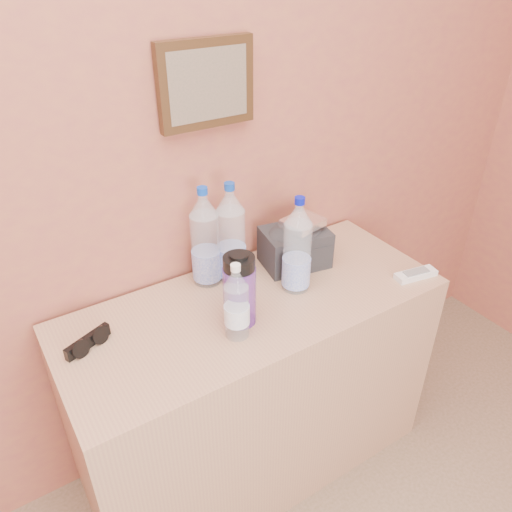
{
  "coord_description": "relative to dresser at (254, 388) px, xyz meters",
  "views": [
    {
      "loc": [
        -0.21,
        0.65,
        1.75
      ],
      "look_at": [
        0.46,
        1.71,
        0.96
      ],
      "focal_mm": 35.0,
      "sensor_mm": 36.0,
      "label": 1
    }
  ],
  "objects": [
    {
      "name": "pet_large_d",
      "position": [
        0.16,
        -0.0,
        0.53
      ],
      "size": [
        0.09,
        0.09,
        0.33
      ],
      "rotation": [
        0.0,
        0.0,
        0.37
      ],
      "color": "white",
      "rests_on": "dresser"
    },
    {
      "name": "ac_remote",
      "position": [
        0.54,
        -0.18,
        0.4
      ],
      "size": [
        0.16,
        0.07,
        0.02
      ],
      "primitive_type": "cube",
      "rotation": [
        0.0,
        0.0,
        -0.18
      ],
      "color": "beige",
      "rests_on": "dresser"
    },
    {
      "name": "foil_packet",
      "position": [
        0.26,
        0.1,
        0.55
      ],
      "size": [
        0.15,
        0.13,
        0.03
      ],
      "primitive_type": "cube",
      "rotation": [
        0.0,
        0.0,
        0.2
      ],
      "color": "white",
      "rests_on": "toiletry_bag"
    },
    {
      "name": "pet_small",
      "position": [
        -0.12,
        -0.1,
        0.49
      ],
      "size": [
        0.07,
        0.07,
        0.24
      ],
      "rotation": [
        0.0,
        0.0,
        0.23
      ],
      "color": "white",
      "rests_on": "dresser"
    },
    {
      "name": "pet_large_b",
      "position": [
        0.01,
        0.16,
        0.54
      ],
      "size": [
        0.09,
        0.09,
        0.35
      ],
      "rotation": [
        0.0,
        0.0,
        -0.29
      ],
      "color": "silver",
      "rests_on": "dresser"
    },
    {
      "name": "pet_large_c",
      "position": [
        -0.07,
        0.19,
        0.54
      ],
      "size": [
        0.09,
        0.09,
        0.34
      ],
      "rotation": [
        0.0,
        0.0,
        -0.16
      ],
      "color": "silver",
      "rests_on": "dresser"
    },
    {
      "name": "sunglasses",
      "position": [
        -0.51,
        0.08,
        0.41
      ],
      "size": [
        0.16,
        0.11,
        0.04
      ],
      "primitive_type": null,
      "rotation": [
        0.0,
        0.0,
        0.39
      ],
      "color": "black",
      "rests_on": "dresser"
    },
    {
      "name": "nalgene_bottle",
      "position": [
        -0.08,
        -0.05,
        0.5
      ],
      "size": [
        0.1,
        0.1,
        0.24
      ],
      "rotation": [
        0.0,
        0.0,
        -0.21
      ],
      "color": "#642BAA",
      "rests_on": "dresser"
    },
    {
      "name": "dresser",
      "position": [
        0.0,
        0.0,
        0.0
      ],
      "size": [
        1.24,
        0.52,
        0.78
      ],
      "primitive_type": "cube",
      "color": "tan",
      "rests_on": "ground"
    },
    {
      "name": "picture_frame",
      "position": [
        -0.0,
        0.25,
        1.01
      ],
      "size": [
        0.3,
        0.03,
        0.25
      ],
      "primitive_type": null,
      "color": "#382311",
      "rests_on": "room_shell"
    },
    {
      "name": "toiletry_bag",
      "position": [
        0.24,
        0.11,
        0.46
      ],
      "size": [
        0.25,
        0.2,
        0.15
      ],
      "primitive_type": null,
      "rotation": [
        0.0,
        0.0,
        -0.18
      ],
      "color": "black",
      "rests_on": "dresser"
    }
  ]
}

